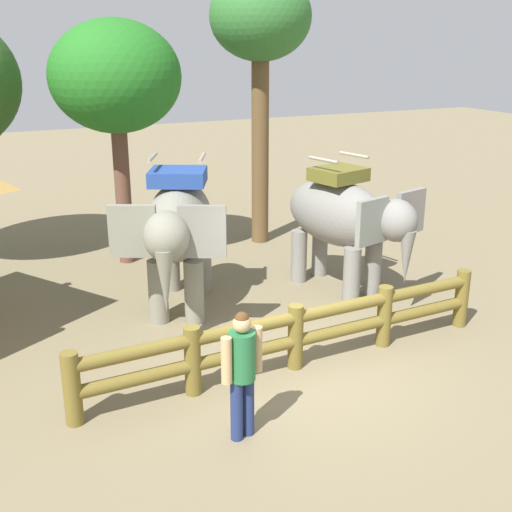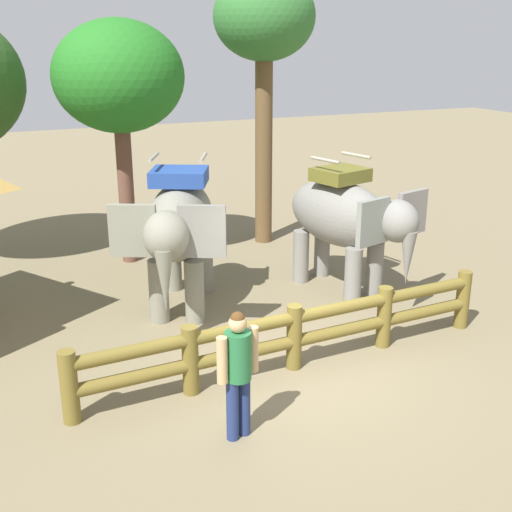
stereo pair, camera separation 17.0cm
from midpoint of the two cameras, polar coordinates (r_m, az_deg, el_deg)
ground_plane at (r=10.30m, az=4.12°, el=-10.02°), size 60.00×60.00×0.00m
log_fence at (r=10.13m, az=3.85°, el=-6.68°), size 7.09×0.53×1.05m
elephant_near_left at (r=12.00m, az=-6.34°, el=2.57°), size 2.64×3.42×2.91m
elephant_center at (r=12.98m, az=8.27°, el=3.31°), size 2.09×3.28×2.74m
tourist_woman_in_black at (r=8.27m, az=-0.99°, el=-9.63°), size 0.61×0.41×1.76m
tree_far_left at (r=14.60m, az=-11.58°, el=14.95°), size 2.80×2.80×5.32m
tree_back_center at (r=15.83m, az=1.05°, el=19.49°), size 2.35×2.35×6.37m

